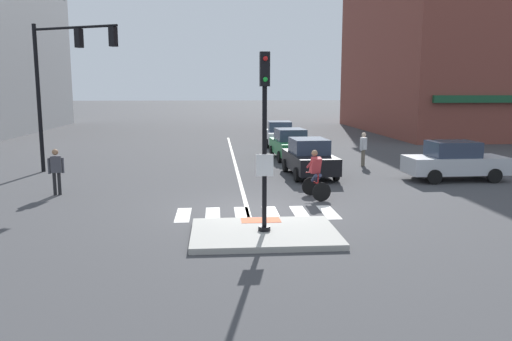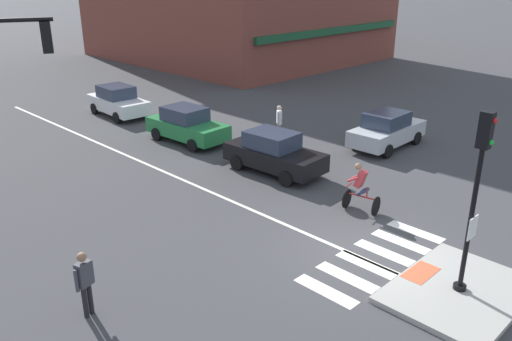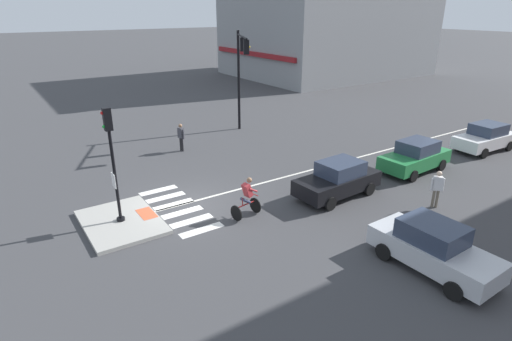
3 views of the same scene
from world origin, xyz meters
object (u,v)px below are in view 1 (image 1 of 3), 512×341
(traffic_light_mast, at_px, (61,71))
(pedestrian_at_curb_left, at_px, (56,168))
(car_green_eastbound_far, at_px, (291,144))
(pedestrian_waiting_far_side, at_px, (363,146))
(car_white_eastbound_distant, at_px, (280,134))
(car_black_eastbound_mid, at_px, (309,158))
(signal_pole, at_px, (265,125))
(cyclist, at_px, (316,173))
(car_silver_cross_right, at_px, (454,161))

(traffic_light_mast, bearing_deg, pedestrian_at_curb_left, -78.15)
(car_green_eastbound_far, bearing_deg, pedestrian_at_curb_left, -138.10)
(traffic_light_mast, height_order, pedestrian_waiting_far_side, traffic_light_mast)
(car_white_eastbound_distant, bearing_deg, car_black_eastbound_mid, -90.91)
(traffic_light_mast, xyz_separation_m, pedestrian_at_curb_left, (1.02, -4.86, -3.59))
(car_black_eastbound_mid, xyz_separation_m, pedestrian_at_curb_left, (-9.79, -3.25, 0.17))
(signal_pole, relative_size, cyclist, 2.70)
(cyclist, bearing_deg, car_silver_cross_right, 24.97)
(car_green_eastbound_far, height_order, pedestrian_at_curb_left, pedestrian_at_curb_left)
(car_white_eastbound_distant, bearing_deg, car_silver_cross_right, -66.93)
(car_green_eastbound_far, distance_m, car_silver_cross_right, 9.14)
(car_silver_cross_right, bearing_deg, cyclist, -155.03)
(signal_pole, relative_size, traffic_light_mast, 0.68)
(signal_pole, relative_size, car_white_eastbound_distant, 1.09)
(car_silver_cross_right, bearing_deg, pedestrian_at_curb_left, -173.51)
(cyclist, height_order, pedestrian_at_curb_left, cyclist)
(car_white_eastbound_distant, relative_size, cyclist, 2.48)
(pedestrian_at_curb_left, bearing_deg, cyclist, -7.66)
(signal_pole, bearing_deg, car_black_eastbound_mid, 72.50)
(car_silver_cross_right, height_order, pedestrian_at_curb_left, pedestrian_at_curb_left)
(signal_pole, distance_m, pedestrian_waiting_far_side, 13.27)
(car_white_eastbound_distant, relative_size, pedestrian_at_curb_left, 2.50)
(traffic_light_mast, xyz_separation_m, car_green_eastbound_far, (10.80, 3.92, -3.76))
(signal_pole, xyz_separation_m, cyclist, (2.23, 4.53, -2.02))
(pedestrian_at_curb_left, bearing_deg, car_white_eastbound_distant, 56.55)
(signal_pole, height_order, car_black_eastbound_mid, signal_pole)
(traffic_light_mast, distance_m, car_green_eastbound_far, 12.09)
(car_black_eastbound_mid, bearing_deg, cyclist, -97.74)
(traffic_light_mast, distance_m, cyclist, 12.45)
(signal_pole, bearing_deg, car_silver_cross_right, 40.93)
(traffic_light_mast, height_order, car_black_eastbound_mid, traffic_light_mast)
(signal_pole, height_order, car_white_eastbound_distant, signal_pole)
(car_silver_cross_right, distance_m, pedestrian_at_curb_left, 15.76)
(signal_pole, relative_size, pedestrian_waiting_far_side, 2.72)
(car_white_eastbound_distant, xyz_separation_m, cyclist, (-0.80, -16.34, 0.06))
(traffic_light_mast, bearing_deg, car_white_eastbound_distant, 42.98)
(traffic_light_mast, xyz_separation_m, cyclist, (10.20, -6.09, -3.70))
(car_silver_cross_right, relative_size, pedestrian_at_curb_left, 2.47)
(car_black_eastbound_mid, bearing_deg, traffic_light_mast, 171.55)
(car_green_eastbound_far, distance_m, cyclist, 10.03)
(traffic_light_mast, bearing_deg, car_silver_cross_right, -10.45)
(car_green_eastbound_far, height_order, pedestrian_waiting_far_side, pedestrian_waiting_far_side)
(car_silver_cross_right, height_order, pedestrian_waiting_far_side, pedestrian_waiting_far_side)
(signal_pole, height_order, pedestrian_waiting_far_side, signal_pole)
(car_green_eastbound_far, relative_size, car_black_eastbound_mid, 1.00)
(pedestrian_at_curb_left, distance_m, pedestrian_waiting_far_side, 14.26)
(traffic_light_mast, bearing_deg, cyclist, -30.84)
(car_black_eastbound_mid, distance_m, pedestrian_at_curb_left, 10.32)
(traffic_light_mast, distance_m, car_black_eastbound_mid, 11.56)
(car_green_eastbound_far, relative_size, pedestrian_waiting_far_side, 2.51)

